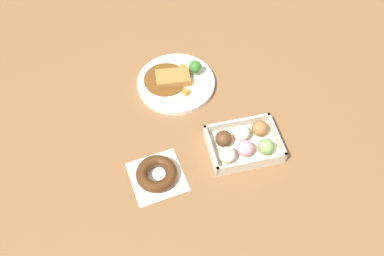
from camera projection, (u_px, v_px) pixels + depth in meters
ground_plane at (205, 109)px, 1.20m from camera, size 1.60×1.60×0.00m
curry_plate at (176, 82)px, 1.24m from camera, size 0.24×0.24×0.07m
donut_box at (244, 143)px, 1.10m from camera, size 0.20×0.14×0.06m
chocolate_ring_donut at (157, 174)px, 1.05m from camera, size 0.16×0.16×0.03m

